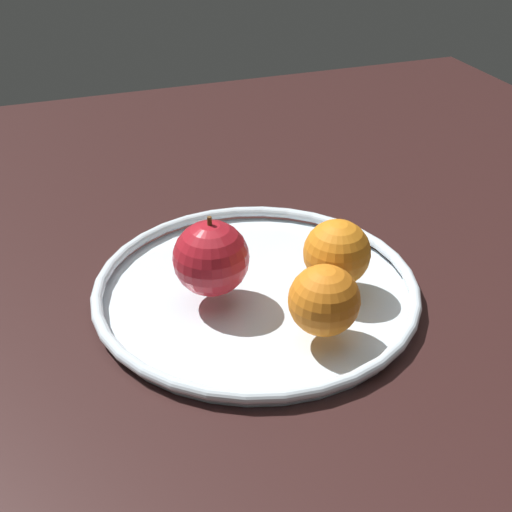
{
  "coord_description": "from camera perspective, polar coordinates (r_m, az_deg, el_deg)",
  "views": [
    {
      "loc": [
        -53.09,
        18.9,
        40.26
      ],
      "look_at": [
        0.0,
        0.0,
        4.8
      ],
      "focal_mm": 47.55,
      "sensor_mm": 36.0,
      "label": 1
    }
  ],
  "objects": [
    {
      "name": "apple",
      "position": [
        0.65,
        -3.84,
        -0.11
      ],
      "size": [
        7.43,
        7.43,
        8.23
      ],
      "color": "#AE1B26",
      "rests_on": "fruit_bowl"
    },
    {
      "name": "orange_back_left",
      "position": [
        0.67,
        6.82,
        0.27
      ],
      "size": [
        6.68,
        6.68,
        6.68
      ],
      "primitive_type": "sphere",
      "color": "orange",
      "rests_on": "fruit_bowl"
    },
    {
      "name": "orange_back_right",
      "position": [
        0.6,
        5.75,
        -3.73
      ],
      "size": [
        6.48,
        6.48,
        6.48
      ],
      "primitive_type": "sphere",
      "color": "orange",
      "rests_on": "fruit_bowl"
    },
    {
      "name": "ground_plane",
      "position": [
        0.7,
        0.0,
        -4.69
      ],
      "size": [
        135.3,
        135.3,
        4.0
      ],
      "primitive_type": "cube",
      "color": "black"
    },
    {
      "name": "fruit_bowl",
      "position": [
        0.69,
        0.0,
        -2.74
      ],
      "size": [
        32.98,
        32.98,
        1.8
      ],
      "color": "silver",
      "rests_on": "ground_plane"
    }
  ]
}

